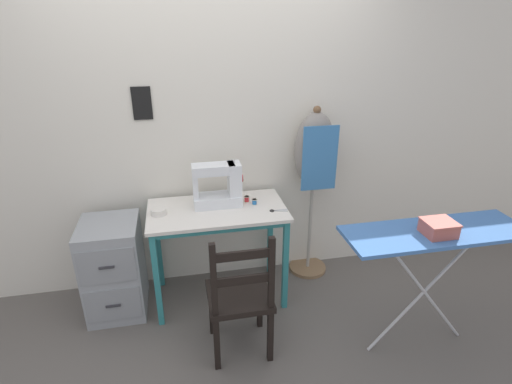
{
  "coord_description": "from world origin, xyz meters",
  "views": [
    {
      "loc": [
        -0.25,
        -2.34,
        2.04
      ],
      "look_at": [
        0.28,
        0.25,
        0.89
      ],
      "focal_mm": 28.0,
      "sensor_mm": 36.0,
      "label": 1
    }
  ],
  "objects_px": {
    "sewing_machine": "(220,186)",
    "storage_box": "(439,228)",
    "thread_spool_near_machine": "(247,199)",
    "fabric_bowl": "(159,211)",
    "thread_spool_mid_table": "(254,202)",
    "dress_form": "(314,159)",
    "filing_cabinet": "(114,268)",
    "ironing_board": "(435,237)",
    "scissors": "(276,211)",
    "wooden_chair": "(240,297)"
  },
  "relations": [
    {
      "from": "fabric_bowl",
      "to": "wooden_chair",
      "type": "distance_m",
      "value": 0.84
    },
    {
      "from": "thread_spool_near_machine",
      "to": "ironing_board",
      "type": "xyz_separation_m",
      "value": [
        1.01,
        -0.86,
        0.04
      ]
    },
    {
      "from": "fabric_bowl",
      "to": "ironing_board",
      "type": "bearing_deg",
      "value": -25.08
    },
    {
      "from": "wooden_chair",
      "to": "ironing_board",
      "type": "height_order",
      "value": "wooden_chair"
    },
    {
      "from": "thread_spool_near_machine",
      "to": "filing_cabinet",
      "type": "distance_m",
      "value": 1.1
    },
    {
      "from": "sewing_machine",
      "to": "filing_cabinet",
      "type": "xyz_separation_m",
      "value": [
        -0.81,
        -0.06,
        -0.56
      ]
    },
    {
      "from": "scissors",
      "to": "filing_cabinet",
      "type": "xyz_separation_m",
      "value": [
        -1.19,
        0.12,
        -0.41
      ]
    },
    {
      "from": "wooden_chair",
      "to": "storage_box",
      "type": "bearing_deg",
      "value": -11.16
    },
    {
      "from": "fabric_bowl",
      "to": "wooden_chair",
      "type": "relative_size",
      "value": 0.12
    },
    {
      "from": "thread_spool_mid_table",
      "to": "ironing_board",
      "type": "bearing_deg",
      "value": -39.89
    },
    {
      "from": "wooden_chair",
      "to": "dress_form",
      "type": "bearing_deg",
      "value": 47.4
    },
    {
      "from": "thread_spool_near_machine",
      "to": "fabric_bowl",
      "type": "bearing_deg",
      "value": -172.57
    },
    {
      "from": "sewing_machine",
      "to": "scissors",
      "type": "height_order",
      "value": "sewing_machine"
    },
    {
      "from": "sewing_machine",
      "to": "wooden_chair",
      "type": "xyz_separation_m",
      "value": [
        0.03,
        -0.66,
        -0.5
      ]
    },
    {
      "from": "sewing_machine",
      "to": "storage_box",
      "type": "bearing_deg",
      "value": -37.06
    },
    {
      "from": "filing_cabinet",
      "to": "ironing_board",
      "type": "relative_size",
      "value": 0.64
    },
    {
      "from": "thread_spool_mid_table",
      "to": "storage_box",
      "type": "relative_size",
      "value": 0.23
    },
    {
      "from": "thread_spool_mid_table",
      "to": "dress_form",
      "type": "distance_m",
      "value": 0.6
    },
    {
      "from": "fabric_bowl",
      "to": "scissors",
      "type": "distance_m",
      "value": 0.83
    },
    {
      "from": "ironing_board",
      "to": "storage_box",
      "type": "distance_m",
      "value": 0.1
    },
    {
      "from": "sewing_machine",
      "to": "fabric_bowl",
      "type": "xyz_separation_m",
      "value": [
        -0.45,
        -0.07,
        -0.13
      ]
    },
    {
      "from": "thread_spool_near_machine",
      "to": "filing_cabinet",
      "type": "height_order",
      "value": "thread_spool_near_machine"
    },
    {
      "from": "thread_spool_near_machine",
      "to": "dress_form",
      "type": "distance_m",
      "value": 0.63
    },
    {
      "from": "sewing_machine",
      "to": "thread_spool_near_machine",
      "type": "bearing_deg",
      "value": 3.71
    },
    {
      "from": "fabric_bowl",
      "to": "thread_spool_mid_table",
      "type": "height_order",
      "value": "fabric_bowl"
    },
    {
      "from": "scissors",
      "to": "filing_cabinet",
      "type": "relative_size",
      "value": 0.18
    },
    {
      "from": "wooden_chair",
      "to": "storage_box",
      "type": "height_order",
      "value": "storage_box"
    },
    {
      "from": "thread_spool_mid_table",
      "to": "sewing_machine",
      "type": "bearing_deg",
      "value": 169.55
    },
    {
      "from": "thread_spool_near_machine",
      "to": "wooden_chair",
      "type": "distance_m",
      "value": 0.79
    },
    {
      "from": "filing_cabinet",
      "to": "sewing_machine",
      "type": "bearing_deg",
      "value": 4.33
    },
    {
      "from": "thread_spool_mid_table",
      "to": "dress_form",
      "type": "xyz_separation_m",
      "value": [
        0.52,
        0.18,
        0.24
      ]
    },
    {
      "from": "sewing_machine",
      "to": "thread_spool_near_machine",
      "type": "height_order",
      "value": "sewing_machine"
    },
    {
      "from": "scissors",
      "to": "dress_form",
      "type": "height_order",
      "value": "dress_form"
    },
    {
      "from": "thread_spool_near_machine",
      "to": "wooden_chair",
      "type": "height_order",
      "value": "wooden_chair"
    },
    {
      "from": "thread_spool_mid_table",
      "to": "scissors",
      "type": "bearing_deg",
      "value": -47.34
    },
    {
      "from": "wooden_chair",
      "to": "filing_cabinet",
      "type": "height_order",
      "value": "wooden_chair"
    },
    {
      "from": "sewing_machine",
      "to": "dress_form",
      "type": "height_order",
      "value": "dress_form"
    },
    {
      "from": "sewing_machine",
      "to": "storage_box",
      "type": "height_order",
      "value": "sewing_machine"
    },
    {
      "from": "thread_spool_mid_table",
      "to": "wooden_chair",
      "type": "distance_m",
      "value": 0.75
    },
    {
      "from": "sewing_machine",
      "to": "storage_box",
      "type": "distance_m",
      "value": 1.48
    },
    {
      "from": "filing_cabinet",
      "to": "storage_box",
      "type": "bearing_deg",
      "value": -22.59
    },
    {
      "from": "scissors",
      "to": "thread_spool_mid_table",
      "type": "relative_size",
      "value": 3.19
    },
    {
      "from": "fabric_bowl",
      "to": "storage_box",
      "type": "bearing_deg",
      "value": -26.66
    },
    {
      "from": "thread_spool_mid_table",
      "to": "dress_form",
      "type": "bearing_deg",
      "value": 19.59
    },
    {
      "from": "storage_box",
      "to": "wooden_chair",
      "type": "bearing_deg",
      "value": 168.84
    },
    {
      "from": "thread_spool_mid_table",
      "to": "dress_form",
      "type": "height_order",
      "value": "dress_form"
    },
    {
      "from": "sewing_machine",
      "to": "wooden_chair",
      "type": "height_order",
      "value": "sewing_machine"
    },
    {
      "from": "wooden_chair",
      "to": "sewing_machine",
      "type": "bearing_deg",
      "value": 92.35
    },
    {
      "from": "fabric_bowl",
      "to": "dress_form",
      "type": "distance_m",
      "value": 1.26
    },
    {
      "from": "wooden_chair",
      "to": "thread_spool_near_machine",
      "type": "bearing_deg",
      "value": 75.8
    }
  ]
}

